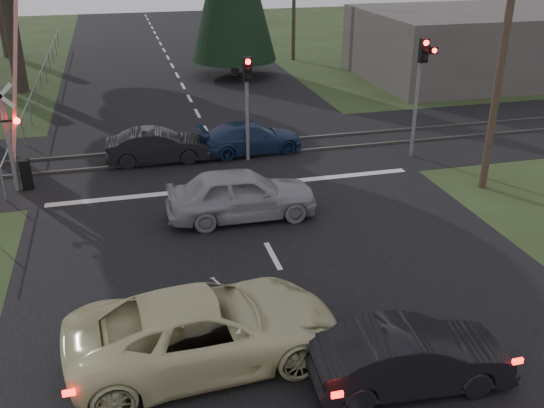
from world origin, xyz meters
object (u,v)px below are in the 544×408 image
object	(u,v)px
crossing_signal	(15,134)
traffic_signal_right	(422,75)
cream_coupe	(205,329)
silver_car	(242,194)
dark_hatchback	(410,357)
dark_car_far	(158,146)
utility_pole_near	(503,53)
blue_sedan	(251,138)
traffic_signal_center	(247,91)

from	to	relation	value
crossing_signal	traffic_signal_right	size ratio (longest dim) A/B	1.48
cream_coupe	silver_car	distance (m)	7.05
silver_car	dark_hatchback	bearing A→B (deg)	-168.21
cream_coupe	dark_car_far	world-z (taller)	cream_coupe
cream_coupe	silver_car	bearing A→B (deg)	-22.03
utility_pole_near	cream_coupe	xyz separation A→B (m)	(-11.00, -7.00, -3.93)
crossing_signal	blue_sedan	bearing A→B (deg)	12.33
traffic_signal_center	dark_car_far	xyz separation A→B (m)	(-3.45, 0.80, -2.15)
crossing_signal	traffic_signal_right	distance (m)	14.88
traffic_signal_right	blue_sedan	xyz separation A→B (m)	(-6.23, 2.19, -2.70)
silver_car	blue_sedan	distance (m)	6.18
cream_coupe	dark_car_far	xyz separation A→B (m)	(0.05, 12.48, -0.14)
dark_car_far	dark_hatchback	bearing A→B (deg)	-163.34
dark_hatchback	crossing_signal	bearing A→B (deg)	38.26
cream_coupe	dark_car_far	distance (m)	12.48
utility_pole_near	traffic_signal_center	bearing A→B (deg)	148.05
cream_coupe	blue_sedan	world-z (taller)	cream_coupe
crossing_signal	dark_car_far	world-z (taller)	crossing_signal
traffic_signal_center	dark_hatchback	world-z (taller)	traffic_signal_center
cream_coupe	dark_hatchback	distance (m)	4.20
traffic_signal_center	silver_car	distance (m)	5.52
traffic_signal_right	cream_coupe	size ratio (longest dim) A/B	0.83
traffic_signal_right	utility_pole_near	world-z (taller)	utility_pole_near
cream_coupe	utility_pole_near	bearing A→B (deg)	-61.52
utility_pole_near	cream_coupe	distance (m)	13.62
dark_hatchback	blue_sedan	world-z (taller)	dark_hatchback
traffic_signal_right	silver_car	xyz separation A→B (m)	(-7.86, -3.77, -2.51)
traffic_signal_right	dark_hatchback	world-z (taller)	traffic_signal_right
traffic_signal_right	utility_pole_near	distance (m)	3.87
dark_hatchback	dark_car_far	bearing A→B (deg)	18.67
cream_coupe	silver_car	size ratio (longest dim) A/B	1.21
traffic_signal_right	traffic_signal_center	size ratio (longest dim) A/B	1.15
utility_pole_near	dark_car_far	world-z (taller)	utility_pole_near
traffic_signal_right	utility_pole_near	size ratio (longest dim) A/B	0.52
crossing_signal	traffic_signal_center	distance (m)	8.36
traffic_signal_right	traffic_signal_center	distance (m)	6.68
crossing_signal	traffic_signal_center	bearing A→B (deg)	6.15
traffic_signal_right	dark_car_far	distance (m)	10.54
traffic_signal_center	cream_coupe	size ratio (longest dim) A/B	0.72
utility_pole_near	dark_car_far	xyz separation A→B (m)	(-10.95, 5.48, -4.07)
utility_pole_near	dark_car_far	size ratio (longest dim) A/B	2.27
blue_sedan	dark_hatchback	bearing A→B (deg)	175.85
traffic_signal_right	utility_pole_near	bearing A→B (deg)	-74.66
cream_coupe	silver_car	xyz separation A→B (m)	(2.18, 6.71, 0.01)
traffic_signal_center	dark_hatchback	size ratio (longest dim) A/B	1.02
traffic_signal_right	dark_hatchback	xyz separation A→B (m)	(-6.24, -12.24, -2.65)
traffic_signal_center	silver_car	bearing A→B (deg)	-104.84
traffic_signal_center	cream_coupe	bearing A→B (deg)	-106.68
utility_pole_near	dark_hatchback	distance (m)	12.05
traffic_signal_center	utility_pole_near	world-z (taller)	utility_pole_near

